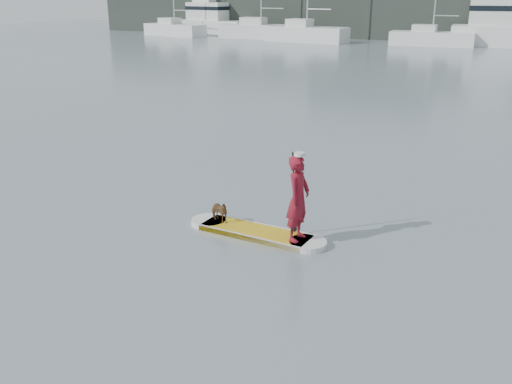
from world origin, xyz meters
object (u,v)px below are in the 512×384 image
at_px(paddler, 298,198).
at_px(sailboat_a, 174,29).
at_px(motor_yacht_b, 212,20).
at_px(sailboat_c, 306,33).
at_px(sailboat_d, 431,37).
at_px(paddleboard, 256,232).
at_px(sailboat_b, 260,30).
at_px(dog, 219,211).
at_px(motor_yacht_a, 512,25).

relative_size(paddler, sailboat_a, 0.16).
height_order(paddler, motor_yacht_b, motor_yacht_b).
xyz_separation_m(sailboat_c, sailboat_d, (12.45, 1.28, -0.08)).
height_order(paddleboard, sailboat_c, sailboat_c).
distance_m(paddleboard, sailboat_a, 58.69).
xyz_separation_m(paddler, motor_yacht_b, (-32.49, 51.77, 0.68)).
relative_size(sailboat_b, sailboat_c, 1.12).
height_order(paddleboard, sailboat_a, sailboat_a).
bearing_deg(motor_yacht_b, paddler, -47.93).
relative_size(paddleboard, paddler, 1.81).
height_order(sailboat_b, sailboat_c, sailboat_b).
bearing_deg(paddler, sailboat_b, 28.22).
bearing_deg(dog, paddleboard, -72.30).
relative_size(paddler, sailboat_c, 0.15).
bearing_deg(paddler, paddleboard, 88.65).
height_order(sailboat_b, motor_yacht_a, sailboat_b).
relative_size(dog, motor_yacht_a, 0.05).
height_order(sailboat_d, motor_yacht_b, sailboat_d).
bearing_deg(dog, motor_yacht_b, 51.19).
bearing_deg(dog, motor_yacht_a, 17.16).
distance_m(sailboat_a, sailboat_c, 16.97).
bearing_deg(sailboat_b, paddleboard, -67.59).
bearing_deg(paddleboard, sailboat_c, 113.21).
bearing_deg(dog, paddler, -72.30).
bearing_deg(dog, sailboat_b, 45.44).
distance_m(paddler, sailboat_b, 54.49).
bearing_deg(dog, sailboat_c, 39.87).
relative_size(dog, motor_yacht_b, 0.06).
distance_m(paddler, sailboat_d, 48.42).
bearing_deg(motor_yacht_a, paddleboard, -97.21).
distance_m(dog, motor_yacht_a, 50.26).
relative_size(sailboat_a, motor_yacht_b, 1.19).
distance_m(sailboat_b, motor_yacht_a, 25.58).
xyz_separation_m(sailboat_a, motor_yacht_a, (36.28, 2.51, 1.17)).
bearing_deg(motor_yacht_b, sailboat_a, -114.07).
relative_size(dog, sailboat_b, 0.04).
xyz_separation_m(sailboat_a, sailboat_c, (16.94, -0.95, 0.10)).
bearing_deg(paddleboard, sailboat_d, 98.66).
bearing_deg(sailboat_a, sailboat_c, 7.84).
height_order(dog, motor_yacht_a, motor_yacht_a).
bearing_deg(motor_yacht_b, sailboat_d, 2.05).
xyz_separation_m(sailboat_b, sailboat_d, (18.62, -0.63, -0.12)).
bearing_deg(sailboat_a, motor_yacht_a, 14.98).
height_order(dog, sailboat_c, sailboat_c).
bearing_deg(sailboat_b, sailboat_c, -20.55).
bearing_deg(sailboat_c, dog, -65.72).
bearing_deg(dog, sailboat_a, 55.53).
height_order(sailboat_b, sailboat_d, sailboat_b).
relative_size(sailboat_c, sailboat_d, 1.05).
xyz_separation_m(sailboat_c, motor_yacht_a, (19.34, 3.45, 1.06)).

